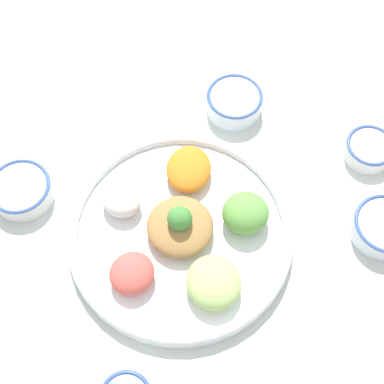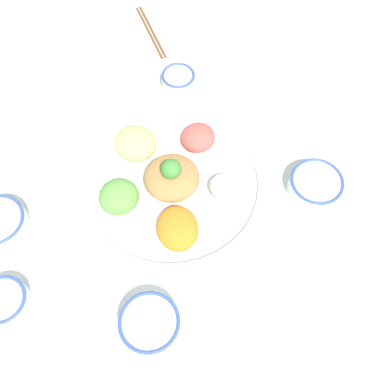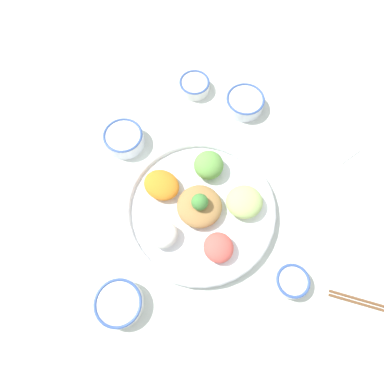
# 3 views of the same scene
# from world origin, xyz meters

# --- Properties ---
(ground_plane) EXTENTS (2.40, 2.40, 0.00)m
(ground_plane) POSITION_xyz_m (0.00, 0.00, 0.00)
(ground_plane) COLOR silver
(salad_platter) EXTENTS (0.42, 0.42, 0.10)m
(salad_platter) POSITION_xyz_m (-0.03, -0.02, 0.02)
(salad_platter) COLOR white
(salad_platter) RESTS_ON ground_plane
(sauce_bowl_red) EXTENTS (0.12, 0.12, 0.04)m
(sauce_bowl_red) POSITION_xyz_m (0.29, -0.01, 0.02)
(sauce_bowl_red) COLOR white
(sauce_bowl_red) RESTS_ON ground_plane
(rice_bowl_blue) EXTENTS (0.09, 0.09, 0.04)m
(rice_bowl_blue) POSITION_xyz_m (-0.03, 0.28, 0.02)
(rice_bowl_blue) COLOR white
(rice_bowl_blue) RESTS_ON ground_plane
(sauce_bowl_dark) EXTENTS (0.12, 0.12, 0.04)m
(sauce_bowl_dark) POSITION_xyz_m (-0.38, -0.14, 0.02)
(sauce_bowl_dark) COLOR white
(sauce_bowl_dark) RESTS_ON ground_plane
(rice_bowl_plain) EXTENTS (0.10, 0.10, 0.04)m
(rice_bowl_plain) POSITION_xyz_m (-0.32, -0.30, 0.02)
(rice_bowl_plain) COLOR white
(rice_bowl_plain) RESTS_ON ground_plane
(sauce_bowl_far) EXTENTS (0.12, 0.12, 0.05)m
(sauce_bowl_far) POSITION_xyz_m (-0.04, -0.33, 0.03)
(sauce_bowl_far) COLOR white
(sauce_bowl_far) RESTS_ON ground_plane
(chopsticks_pair_near) EXTENTS (0.11, 0.20, 0.01)m
(chopsticks_pair_near) POSITION_xyz_m (-0.12, 0.47, 0.00)
(chopsticks_pair_near) COLOR brown
(chopsticks_pair_near) RESTS_ON ground_plane
(serving_spoon_main) EXTENTS (0.12, 0.05, 0.01)m
(serving_spoon_main) POSITION_xyz_m (-0.41, 0.20, 0.00)
(serving_spoon_main) COLOR silver
(serving_spoon_main) RESTS_ON ground_plane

